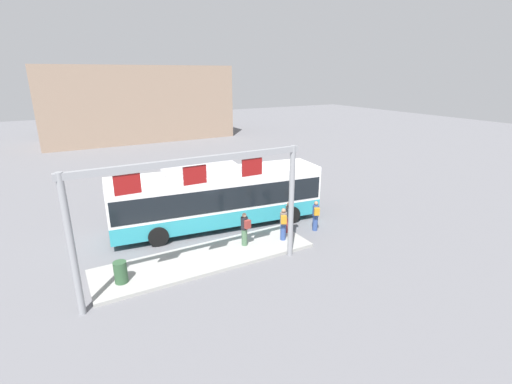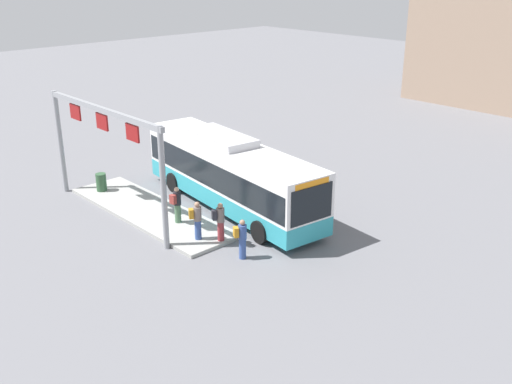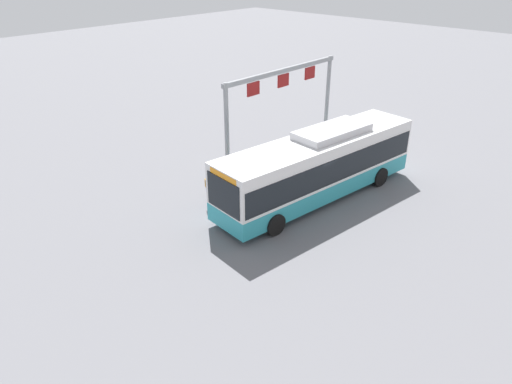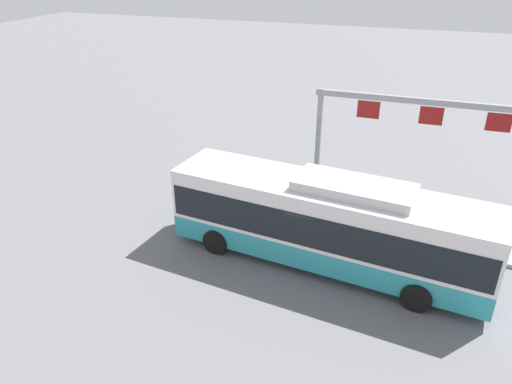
{
  "view_description": "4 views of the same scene",
  "coord_description": "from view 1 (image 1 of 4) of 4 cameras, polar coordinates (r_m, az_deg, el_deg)",
  "views": [
    {
      "loc": [
        -7.49,
        -17.39,
        8.16
      ],
      "look_at": [
        1.97,
        -0.68,
        1.86
      ],
      "focal_mm": 25.65,
      "sensor_mm": 36.0,
      "label": 1
    },
    {
      "loc": [
        19.95,
        -17.09,
        11.04
      ],
      "look_at": [
        1.89,
        -0.15,
        1.36
      ],
      "focal_mm": 41.6,
      "sensor_mm": 36.0,
      "label": 2
    },
    {
      "loc": [
        17.35,
        12.03,
        11.08
      ],
      "look_at": [
        3.53,
        -0.82,
        1.34
      ],
      "focal_mm": 33.28,
      "sensor_mm": 36.0,
      "label": 3
    },
    {
      "loc": [
        -2.56,
        14.83,
        10.46
      ],
      "look_at": [
        3.25,
        -1.7,
        1.56
      ],
      "focal_mm": 34.01,
      "sensor_mm": 36.0,
      "label": 4
    }
  ],
  "objects": [
    {
      "name": "person_boarding",
      "position": [
        19.84,
        9.29,
        -3.58
      ],
      "size": [
        0.51,
        0.6,
        1.67
      ],
      "rotation": [
        0.0,
        0.0,
        1.09
      ],
      "color": "#334C8C",
      "rests_on": "ground"
    },
    {
      "name": "person_waiting_far",
      "position": [
        17.58,
        -1.77,
        -5.69
      ],
      "size": [
        0.39,
        0.56,
        1.67
      ],
      "rotation": [
        0.0,
        0.0,
        1.74
      ],
      "color": "#476B4C",
      "rests_on": "platform_curb"
    },
    {
      "name": "person_waiting_near",
      "position": [
        19.04,
        5.14,
        -3.83
      ],
      "size": [
        0.49,
        0.6,
        1.67
      ],
      "rotation": [
        0.0,
        0.0,
        1.17
      ],
      "color": "maroon",
      "rests_on": "platform_curb"
    },
    {
      "name": "platform_curb",
      "position": [
        17.15,
        -7.61,
        -10.1
      ],
      "size": [
        10.0,
        2.8,
        0.16
      ],
      "primitive_type": "cube",
      "color": "#9E9E99",
      "rests_on": "ground"
    },
    {
      "name": "person_waiting_mid",
      "position": [
        18.18,
        4.29,
        -4.9
      ],
      "size": [
        0.53,
        0.61,
        1.67
      ],
      "rotation": [
        0.0,
        0.0,
        1.05
      ],
      "color": "#334C8C",
      "rests_on": "platform_curb"
    },
    {
      "name": "ground_plane",
      "position": [
        20.61,
        -5.74,
        -5.24
      ],
      "size": [
        120.0,
        120.0,
        0.0
      ],
      "primitive_type": "plane",
      "color": "slate"
    },
    {
      "name": "station_building",
      "position": [
        49.39,
        -17.97,
        13.04
      ],
      "size": [
        22.52,
        8.0,
        8.96
      ],
      "primitive_type": "cube",
      "color": "gray",
      "rests_on": "ground"
    },
    {
      "name": "platform_sign_gantry",
      "position": [
        14.08,
        -9.35,
        -0.3
      ],
      "size": [
        9.29,
        0.24,
        5.2
      ],
      "color": "gray",
      "rests_on": "ground"
    },
    {
      "name": "bus_main",
      "position": [
        19.96,
        -5.92,
        -0.46
      ],
      "size": [
        11.61,
        3.83,
        3.46
      ],
      "rotation": [
        0.0,
        0.0,
        -0.12
      ],
      "color": "teal",
      "rests_on": "ground"
    },
    {
      "name": "trash_bin",
      "position": [
        15.79,
        -20.36,
        -11.64
      ],
      "size": [
        0.52,
        0.52,
        0.9
      ],
      "primitive_type": "cylinder",
      "color": "#2D5133",
      "rests_on": "platform_curb"
    }
  ]
}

